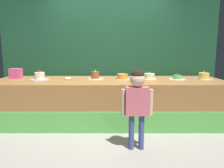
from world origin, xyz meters
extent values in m
plane|color=gray|center=(0.00, 0.00, 0.00)|extent=(12.00, 12.00, 0.00)
cube|color=#9E6B38|center=(0.00, 0.61, 0.40)|extent=(4.25, 1.22, 0.80)
cube|color=#59B24C|center=(0.00, -0.01, 0.18)|extent=(4.25, 0.02, 0.36)
cube|color=#19472D|center=(0.00, 1.32, 1.36)|extent=(4.58, 0.08, 2.73)
cylinder|color=#3F4C8C|center=(0.33, -0.57, 0.24)|extent=(0.08, 0.08, 0.49)
cylinder|color=#3F4C8C|center=(0.46, -0.57, 0.24)|extent=(0.08, 0.08, 0.49)
cube|color=#D86672|center=(0.39, -0.57, 0.68)|extent=(0.30, 0.14, 0.38)
cylinder|color=beige|center=(0.21, -0.57, 0.66)|extent=(0.06, 0.06, 0.35)
cylinder|color=beige|center=(0.58, -0.57, 0.66)|extent=(0.06, 0.06, 0.35)
sphere|color=beige|center=(0.39, -0.57, 0.96)|extent=(0.19, 0.19, 0.19)
sphere|color=black|center=(0.39, -0.57, 1.02)|extent=(0.17, 0.17, 0.17)
cube|color=#E85292|center=(-1.80, 0.79, 0.89)|extent=(0.23, 0.18, 0.20)
torus|color=beige|center=(-0.77, 0.68, 0.81)|extent=(0.14, 0.14, 0.03)
cylinder|color=silver|center=(-1.29, 0.63, 0.80)|extent=(0.35, 0.35, 0.01)
cylinder|color=beige|center=(-1.29, 0.63, 0.87)|extent=(0.19, 0.19, 0.13)
sphere|color=red|center=(-1.29, 0.63, 0.95)|extent=(0.04, 0.04, 0.04)
cylinder|color=white|center=(-0.26, 0.72, 0.80)|extent=(0.30, 0.30, 0.01)
cylinder|color=brown|center=(-0.26, 0.72, 0.87)|extent=(0.16, 0.16, 0.13)
cone|color=#F2E566|center=(-0.26, 0.72, 0.96)|extent=(0.02, 0.02, 0.05)
cylinder|color=silver|center=(0.26, 0.66, 0.80)|extent=(0.26, 0.26, 0.01)
cylinder|color=orange|center=(0.26, 0.66, 0.85)|extent=(0.20, 0.20, 0.09)
cylinder|color=white|center=(0.77, 0.70, 0.80)|extent=(0.26, 0.26, 0.01)
cylinder|color=beige|center=(0.77, 0.70, 0.85)|extent=(0.19, 0.19, 0.10)
cone|color=#F2E566|center=(0.77, 0.70, 0.93)|extent=(0.02, 0.02, 0.05)
cylinder|color=white|center=(1.29, 0.65, 0.80)|extent=(0.31, 0.31, 0.01)
cylinder|color=#59B259|center=(1.29, 0.65, 0.84)|extent=(0.14, 0.14, 0.08)
sphere|color=red|center=(1.29, 0.65, 0.90)|extent=(0.03, 0.03, 0.03)
cylinder|color=silver|center=(1.80, 0.69, 0.80)|extent=(0.33, 0.33, 0.01)
cylinder|color=#F2BF4C|center=(1.80, 0.69, 0.86)|extent=(0.19, 0.19, 0.11)
cone|color=#F2E566|center=(1.80, 0.69, 0.95)|extent=(0.02, 0.02, 0.05)
camera|label=1|loc=(0.06, -3.34, 1.35)|focal=34.34mm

